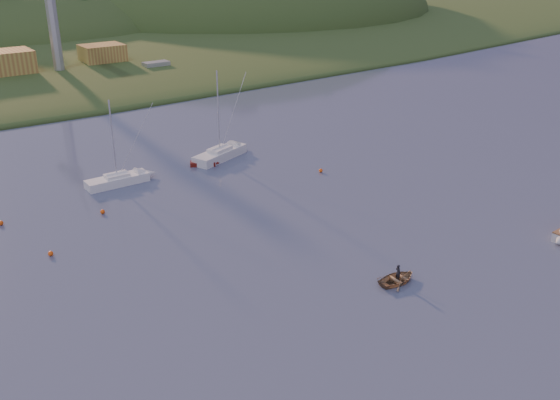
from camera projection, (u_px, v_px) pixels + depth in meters
hill_right at (242, 17)px, 237.14m from camera, size 150.00×130.00×60.00m
wharf at (72, 74)px, 133.72m from camera, size 42.00×16.00×2.40m
shed_west at (4, 63)px, 126.08m from camera, size 11.00×8.00×4.80m
shed_east at (102, 54)px, 138.27m from camera, size 9.00×7.00×4.00m
sailboat_near at (117, 179)px, 77.08m from camera, size 7.72×2.34×10.70m
sailboat_far at (220, 153)px, 86.01m from camera, size 9.18×5.55×12.23m
canoe at (398, 279)px, 55.33m from camera, size 3.86×2.79×0.79m
paddler at (398, 275)px, 55.19m from camera, size 0.38×0.56×1.53m
red_tender at (209, 163)px, 83.79m from camera, size 4.07×3.12×1.34m
work_vessel at (157, 72)px, 136.11m from camera, size 12.98×4.67×3.33m
buoy_1 at (321, 171)px, 81.29m from camera, size 0.50×0.50×0.50m
buoy_2 at (51, 254)px, 60.01m from camera, size 0.50×0.50×0.50m
buoy_3 at (103, 212)px, 69.12m from camera, size 0.50×0.50×0.50m
buoy_4 at (1, 223)px, 66.43m from camera, size 0.50×0.50×0.50m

